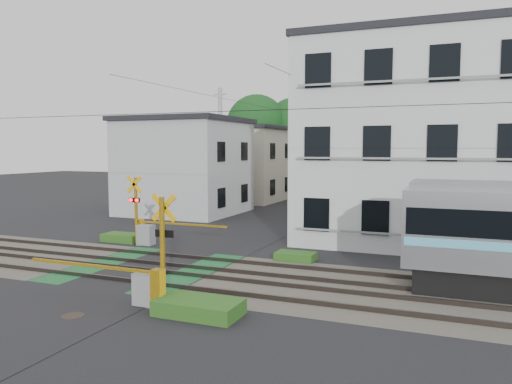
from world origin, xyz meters
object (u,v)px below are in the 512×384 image
at_px(crossing_signal_far, 145,229).
at_px(apartment_block, 417,141).
at_px(manhole_cover, 73,316).
at_px(pedestrian, 333,184).
at_px(crossing_signal_near, 149,280).

xyz_separation_m(crossing_signal_far, apartment_block, (11.09, 5.84, 3.94)).
distance_m(apartment_block, manhole_cover, 16.96).
distance_m(pedestrian, manhole_cover, 38.20).
height_order(crossing_signal_near, pedestrian, crossing_signal_near).
height_order(crossing_signal_near, apartment_block, apartment_block).
bearing_deg(pedestrian, apartment_block, 109.23).
distance_m(crossing_signal_near, crossing_signal_far, 8.95).
distance_m(crossing_signal_near, apartment_block, 14.95).
relative_size(crossing_signal_far, pedestrian, 2.80).
height_order(crossing_signal_far, manhole_cover, crossing_signal_far).
xyz_separation_m(crossing_signal_near, crossing_signal_far, (-5.17, 7.31, 0.00)).
height_order(apartment_block, manhole_cover, apartment_block).
bearing_deg(crossing_signal_near, apartment_block, 65.78).
height_order(crossing_signal_near, manhole_cover, crossing_signal_near).
xyz_separation_m(crossing_signal_near, apartment_block, (5.91, 13.15, 3.94)).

